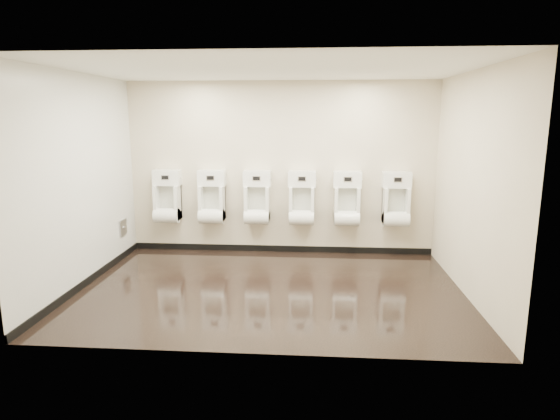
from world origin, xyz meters
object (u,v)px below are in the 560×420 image
at_px(urinal_0, 167,200).
at_px(urinal_3, 302,202).
at_px(urinal_1, 212,201).
at_px(urinal_2, 257,201).
at_px(urinal_4, 347,203).
at_px(access_panel, 123,227).
at_px(urinal_5, 396,203).

distance_m(urinal_0, urinal_3, 2.22).
height_order(urinal_1, urinal_2, same).
distance_m(urinal_2, urinal_4, 1.45).
bearing_deg(urinal_4, access_panel, -173.63).
bearing_deg(urinal_2, urinal_0, 180.00).
height_order(access_panel, urinal_3, urinal_3).
relative_size(urinal_4, urinal_5, 1.00).
bearing_deg(urinal_2, urinal_4, 0.00).
bearing_deg(urinal_0, urinal_1, 0.00).
height_order(access_panel, urinal_5, urinal_5).
xyz_separation_m(urinal_2, urinal_3, (0.73, 0.00, 0.00)).
height_order(access_panel, urinal_0, urinal_0).
height_order(urinal_1, urinal_3, same).
height_order(access_panel, urinal_1, urinal_1).
bearing_deg(urinal_2, urinal_1, 180.00).
xyz_separation_m(access_panel, urinal_3, (2.84, 0.40, 0.38)).
distance_m(access_panel, urinal_0, 0.83).
height_order(urinal_2, urinal_5, same).
bearing_deg(urinal_4, urinal_3, 180.00).
xyz_separation_m(urinal_1, urinal_5, (2.98, 0.00, 0.00)).
bearing_deg(urinal_1, urinal_0, 180.00).
distance_m(access_panel, urinal_1, 1.47).
relative_size(access_panel, urinal_0, 0.29).
xyz_separation_m(urinal_2, urinal_4, (1.45, 0.00, 0.00)).
relative_size(urinal_2, urinal_3, 1.00).
xyz_separation_m(urinal_0, urinal_4, (2.95, 0.00, 0.00)).
distance_m(access_panel, urinal_3, 2.89).
bearing_deg(urinal_3, urinal_0, 180.00).
height_order(urinal_2, urinal_4, same).
distance_m(urinal_0, urinal_1, 0.75).
bearing_deg(access_panel, urinal_1, 16.27).
bearing_deg(urinal_2, access_panel, -169.33).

